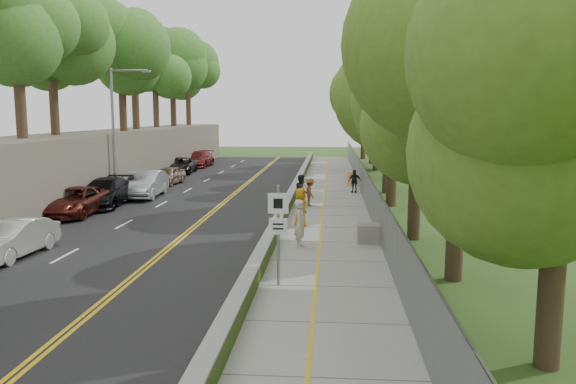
{
  "coord_description": "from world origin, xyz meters",
  "views": [
    {
      "loc": [
        2.62,
        -19.58,
        5.27
      ],
      "look_at": [
        0.5,
        8.0,
        1.4
      ],
      "focal_mm": 35.0,
      "sensor_mm": 36.0,
      "label": 1
    }
  ],
  "objects_px": {
    "signpost": "(278,224)",
    "painter_0": "(301,207)",
    "streetlight": "(117,124)",
    "car_2": "(75,201)",
    "car_1": "(12,239)",
    "construction_barrel": "(350,179)",
    "concrete_block": "(372,234)",
    "person_far": "(355,181)"
  },
  "relations": [
    {
      "from": "streetlight",
      "to": "car_1",
      "type": "bearing_deg",
      "value": -84.16
    },
    {
      "from": "signpost",
      "to": "painter_0",
      "type": "height_order",
      "value": "signpost"
    },
    {
      "from": "painter_0",
      "to": "concrete_block",
      "type": "bearing_deg",
      "value": -117.74
    },
    {
      "from": "streetlight",
      "to": "signpost",
      "type": "xyz_separation_m",
      "value": [
        11.51,
        -17.02,
        -2.68
      ]
    },
    {
      "from": "construction_barrel",
      "to": "car_2",
      "type": "bearing_deg",
      "value": -137.98
    },
    {
      "from": "painter_0",
      "to": "car_2",
      "type": "bearing_deg",
      "value": 96.7
    },
    {
      "from": "signpost",
      "to": "concrete_block",
      "type": "distance_m",
      "value": 7.01
    },
    {
      "from": "concrete_block",
      "to": "painter_0",
      "type": "bearing_deg",
      "value": 135.32
    },
    {
      "from": "construction_barrel",
      "to": "car_1",
      "type": "distance_m",
      "value": 25.26
    },
    {
      "from": "streetlight",
      "to": "signpost",
      "type": "relative_size",
      "value": 2.58
    },
    {
      "from": "signpost",
      "to": "car_2",
      "type": "relative_size",
      "value": 0.6
    },
    {
      "from": "concrete_block",
      "to": "painter_0",
      "type": "relative_size",
      "value": 0.63
    },
    {
      "from": "construction_barrel",
      "to": "car_1",
      "type": "relative_size",
      "value": 0.25
    },
    {
      "from": "car_2",
      "to": "painter_0",
      "type": "height_order",
      "value": "painter_0"
    },
    {
      "from": "construction_barrel",
      "to": "painter_0",
      "type": "xyz_separation_m",
      "value": [
        -2.78,
        -15.31,
        0.39
      ]
    },
    {
      "from": "streetlight",
      "to": "car_2",
      "type": "xyz_separation_m",
      "value": [
        -0.14,
        -5.83,
        -3.88
      ]
    },
    {
      "from": "signpost",
      "to": "car_1",
      "type": "xyz_separation_m",
      "value": [
        -10.05,
        2.71,
        -1.24
      ]
    },
    {
      "from": "signpost",
      "to": "car_1",
      "type": "relative_size",
      "value": 0.74
    },
    {
      "from": "car_1",
      "to": "person_far",
      "type": "bearing_deg",
      "value": 56.97
    },
    {
      "from": "car_2",
      "to": "streetlight",
      "type": "bearing_deg",
      "value": 89.64
    },
    {
      "from": "concrete_block",
      "to": "signpost",
      "type": "bearing_deg",
      "value": -118.38
    },
    {
      "from": "streetlight",
      "to": "person_far",
      "type": "distance_m",
      "value": 15.57
    },
    {
      "from": "car_1",
      "to": "person_far",
      "type": "distance_m",
      "value": 22.25
    },
    {
      "from": "car_1",
      "to": "person_far",
      "type": "height_order",
      "value": "person_far"
    },
    {
      "from": "car_2",
      "to": "person_far",
      "type": "bearing_deg",
      "value": 33.53
    },
    {
      "from": "streetlight",
      "to": "car_1",
      "type": "xyz_separation_m",
      "value": [
        1.46,
        -14.3,
        -3.91
      ]
    },
    {
      "from": "person_far",
      "to": "car_2",
      "type": "bearing_deg",
      "value": 16.58
    },
    {
      "from": "car_1",
      "to": "painter_0",
      "type": "bearing_deg",
      "value": 35.11
    },
    {
      "from": "concrete_block",
      "to": "painter_0",
      "type": "height_order",
      "value": "painter_0"
    },
    {
      "from": "signpost",
      "to": "car_2",
      "type": "bearing_deg",
      "value": 136.17
    },
    {
      "from": "concrete_block",
      "to": "car_1",
      "type": "bearing_deg",
      "value": -166.05
    },
    {
      "from": "car_2",
      "to": "painter_0",
      "type": "distance_m",
      "value": 12.03
    },
    {
      "from": "concrete_block",
      "to": "car_2",
      "type": "bearing_deg",
      "value": 160.87
    },
    {
      "from": "streetlight",
      "to": "painter_0",
      "type": "relative_size",
      "value": 4.41
    },
    {
      "from": "streetlight",
      "to": "construction_barrel",
      "type": "relative_size",
      "value": 7.77
    },
    {
      "from": "painter_0",
      "to": "person_far",
      "type": "xyz_separation_m",
      "value": [
        2.96,
        11.58,
        -0.13
      ]
    },
    {
      "from": "person_far",
      "to": "painter_0",
      "type": "bearing_deg",
      "value": 59.69
    },
    {
      "from": "concrete_block",
      "to": "person_far",
      "type": "xyz_separation_m",
      "value": [
        -0.1,
        14.61,
        0.39
      ]
    },
    {
      "from": "signpost",
      "to": "concrete_block",
      "type": "height_order",
      "value": "signpost"
    },
    {
      "from": "signpost",
      "to": "painter_0",
      "type": "distance_m",
      "value": 9.1
    },
    {
      "from": "concrete_block",
      "to": "car_2",
      "type": "xyz_separation_m",
      "value": [
        -14.9,
        5.17,
        0.33
      ]
    },
    {
      "from": "car_2",
      "to": "person_far",
      "type": "relative_size",
      "value": 3.36
    }
  ]
}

